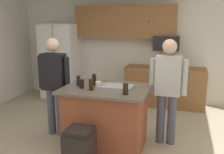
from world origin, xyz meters
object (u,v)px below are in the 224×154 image
Objects in this scene: refrigerator at (61,61)px; tumbler_amber at (82,84)px; person_host_foreground at (54,81)px; person_guest_by_door at (168,85)px; trash_bin at (80,151)px; kitchen_island at (106,117)px; microwave_over_range at (167,43)px; glass_stout_tall at (78,81)px; glass_dark_ale at (126,89)px; mug_ceramic_white at (99,85)px; serving_tray at (118,87)px; glass_short_whisky at (91,85)px; glass_pilsner at (94,80)px.

refrigerator reaches higher than tumbler_amber.
person_guest_by_door is at bearing 16.79° from person_host_foreground.
refrigerator is at bearing 121.85° from trash_bin.
kitchen_island is 0.65m from tumbler_amber.
microwave_over_range reaches higher than glass_stout_tall.
kitchen_island is 0.77× the size of person_host_foreground.
glass_dark_ale is at bearing -36.98° from kitchen_island.
glass_stout_tall is (1.49, -2.19, 0.09)m from refrigerator.
glass_dark_ale is at bearing -26.72° from mug_ceramic_white.
serving_tray is at bearing 15.56° from tumbler_amber.
kitchen_island is 7.78× the size of glass_short_whisky.
glass_short_whisky is 0.18m from mug_ceramic_white.
refrigerator is 3.52m from trash_bin.
serving_tray is (0.40, -0.09, -0.06)m from glass_pilsner.
glass_dark_ale is (-0.50, -0.67, 0.07)m from person_guest_by_door.
glass_stout_tall reaches higher than kitchen_island.
refrigerator is 2.88m from mug_ceramic_white.
glass_stout_tall is at bearing -115.78° from microwave_over_range.
microwave_over_range is 3.73× the size of glass_dark_ale.
glass_stout_tall is 0.87× the size of glass_pilsner.
glass_short_whisky is (-0.15, -0.21, 0.55)m from kitchen_island.
person_guest_by_door is 10.17× the size of glass_short_whisky.
glass_stout_tall is at bearing 161.65° from glass_dark_ale.
mug_ceramic_white is at bearing 90.17° from trash_bin.
glass_pilsner is (-0.12, 0.13, 0.04)m from mug_ceramic_white.
tumbler_amber is at bearing 158.81° from glass_short_whisky.
person_host_foreground is 1.40m from glass_dark_ale.
mug_ceramic_white is at bearing -50.60° from refrigerator.
microwave_over_range reaches higher than kitchen_island.
refrigerator reaches higher than person_host_foreground.
person_host_foreground is 1.85m from person_guest_by_door.
person_host_foreground is 12.81× the size of mug_ceramic_white.
person_guest_by_door is at bearing 24.34° from kitchen_island.
glass_short_whisky is 1.09× the size of glass_dark_ale.
glass_dark_ale is 0.34m from serving_tray.
tumbler_amber reaches higher than trash_bin.
mug_ceramic_white is at bearing 24.63° from tumbler_amber.
glass_short_whisky is at bearing -125.44° from kitchen_island.
microwave_over_range reaches higher than mug_ceramic_white.
microwave_over_range is 3.43× the size of glass_short_whisky.
refrigerator reaches higher than glass_dark_ale.
glass_short_whisky is at bearing -76.55° from glass_pilsner.
glass_short_whisky is at bearing -53.41° from refrigerator.
glass_stout_tall is 0.36m from glass_short_whisky.
serving_tray is (0.28, 0.04, -0.02)m from mug_ceramic_white.
microwave_over_range is 2.51m from mug_ceramic_white.
refrigerator is 2.99m from glass_short_whisky.
kitchen_island is 0.61m from glass_pilsner.
glass_dark_ale is 0.69m from glass_pilsner.
trash_bin is at bearing -134.04° from glass_dark_ale.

